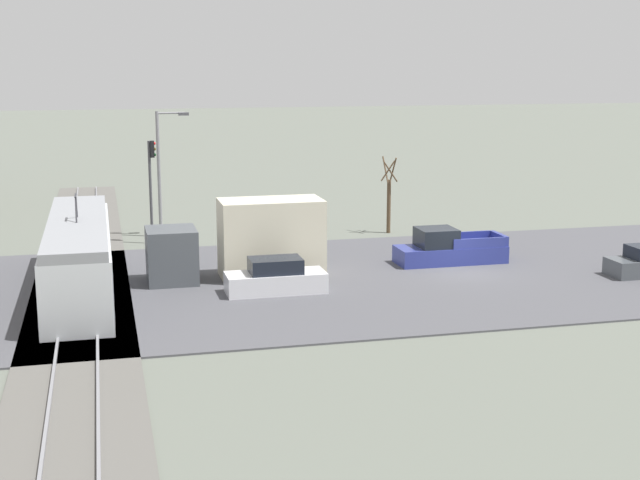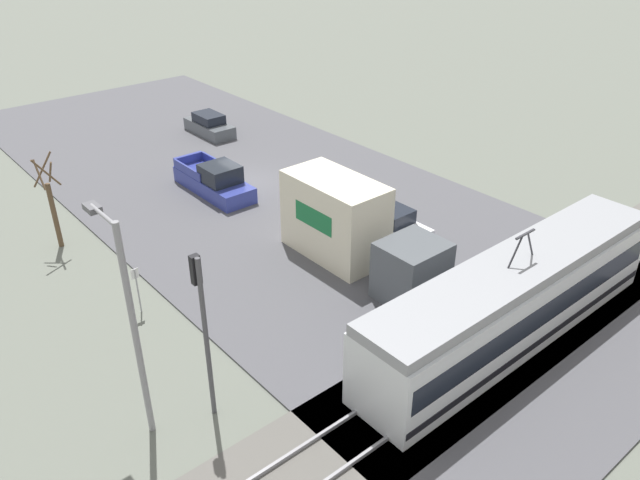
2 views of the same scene
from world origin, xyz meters
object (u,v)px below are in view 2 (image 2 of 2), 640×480
(sedan_car_0, at_px, (387,224))
(no_parking_sign, at_px, (137,286))
(box_truck, at_px, (352,229))
(sedan_car_1, at_px, (209,126))
(traffic_light_pole, at_px, (203,318))
(pickup_truck, at_px, (215,181))
(light_rail_tram, at_px, (513,300))
(street_tree, at_px, (52,206))
(street_lamp_near_crossing, at_px, (129,315))

(sedan_car_0, distance_m, no_parking_sign, 12.37)
(box_truck, bearing_deg, sedan_car_1, -102.38)
(sedan_car_0, height_order, traffic_light_pole, traffic_light_pole)
(pickup_truck, relative_size, no_parking_sign, 2.79)
(light_rail_tram, xyz_separation_m, box_truck, (0.95, -7.83, 0.12))
(light_rail_tram, xyz_separation_m, street_tree, (10.54, -18.13, 0.43))
(box_truck, relative_size, sedan_car_0, 1.87)
(traffic_light_pole, xyz_separation_m, no_parking_sign, (-0.71, -6.70, -2.54))
(pickup_truck, bearing_deg, no_parking_sign, 42.87)
(light_rail_tram, distance_m, street_lamp_near_crossing, 13.77)
(pickup_truck, relative_size, sedan_car_1, 1.35)
(light_rail_tram, height_order, street_tree, street_tree)
(sedan_car_0, xyz_separation_m, street_lamp_near_crossing, (14.82, 3.88, 3.62))
(box_truck, height_order, pickup_truck, box_truck)
(box_truck, relative_size, pickup_truck, 1.48)
(sedan_car_1, height_order, no_parking_sign, no_parking_sign)
(traffic_light_pole, distance_m, no_parking_sign, 7.20)
(pickup_truck, height_order, street_lamp_near_crossing, street_lamp_near_crossing)
(street_lamp_near_crossing, distance_m, no_parking_sign, 7.18)
(street_tree, bearing_deg, light_rail_tram, 120.16)
(sedan_car_1, relative_size, street_tree, 0.90)
(light_rail_tram, height_order, pickup_truck, light_rail_tram)
(street_tree, bearing_deg, box_truck, 132.94)
(traffic_light_pole, xyz_separation_m, street_lamp_near_crossing, (1.91, -0.78, 0.56))
(box_truck, bearing_deg, no_parking_sign, -17.11)
(pickup_truck, bearing_deg, box_truck, 93.61)
(sedan_car_0, bearing_deg, pickup_truck, -69.06)
(street_tree, xyz_separation_m, no_parking_sign, (-0.50, 7.51, -0.87))
(pickup_truck, height_order, sedan_car_1, pickup_truck)
(sedan_car_0, bearing_deg, no_parking_sign, -9.51)
(light_rail_tram, xyz_separation_m, sedan_car_0, (-2.15, -8.59, -0.96))
(box_truck, distance_m, no_parking_sign, 9.53)
(box_truck, distance_m, traffic_light_pole, 10.74)
(no_parking_sign, bearing_deg, sedan_car_0, 170.49)
(light_rail_tram, xyz_separation_m, no_parking_sign, (10.04, -10.63, -0.44))
(street_tree, height_order, no_parking_sign, street_tree)
(light_rail_tram, xyz_separation_m, traffic_light_pole, (10.75, -3.93, 2.10))
(street_tree, distance_m, no_parking_sign, 7.57)
(box_truck, relative_size, street_tree, 1.80)
(box_truck, height_order, traffic_light_pole, traffic_light_pole)
(pickup_truck, xyz_separation_m, traffic_light_pole, (9.13, 14.52, 3.02))
(box_truck, bearing_deg, street_lamp_near_crossing, 14.92)
(box_truck, relative_size, traffic_light_pole, 1.42)
(sedan_car_0, relative_size, traffic_light_pole, 0.76)
(sedan_car_0, distance_m, traffic_light_pole, 14.06)
(sedan_car_0, bearing_deg, traffic_light_pole, 19.84)
(sedan_car_0, distance_m, street_tree, 15.94)
(sedan_car_0, bearing_deg, street_tree, -36.95)
(pickup_truck, xyz_separation_m, no_parking_sign, (8.42, 7.82, 0.48))
(light_rail_tram, relative_size, sedan_car_0, 3.24)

